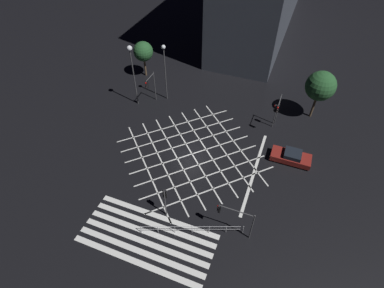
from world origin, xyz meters
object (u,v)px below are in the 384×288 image
Objects in this scene: traffic_light_median_south at (165,197)px; street_lamp_east at (165,62)px; traffic_light_ne_main at (275,111)px; traffic_light_nw_cross at (150,85)px; street_lamp_west at (131,60)px; traffic_light_ne_cross at (278,108)px; waiting_car at (291,157)px; street_tree_near at (321,86)px; traffic_light_se_main at (233,215)px; street_tree_far at (143,52)px.

traffic_light_median_south is 18.15m from street_lamp_east.
traffic_light_nw_cross is (-15.44, -1.28, 0.74)m from traffic_light_ne_main.
street_lamp_west is at bearing 37.16° from traffic_light_median_south.
traffic_light_ne_cross reaches higher than waiting_car.
street_lamp_west is (-10.53, 13.90, 3.77)m from traffic_light_median_south.
traffic_light_se_main is at bearing -104.71° from street_tree_near.
traffic_light_ne_cross is at bearing -94.10° from traffic_light_se_main.
traffic_light_ne_cross is 0.85× the size of street_tree_far.
street_tree_near is at bearing -98.39° from waiting_car.
traffic_light_ne_main is 0.77× the size of waiting_car.
street_lamp_west is at bearing -74.29° from traffic_light_nw_cross.
traffic_light_median_south is at bearing -52.84° from street_lamp_west.
traffic_light_se_main is at bearing 87.00° from traffic_light_ne_main.
traffic_light_median_south is at bearing -65.50° from street_lamp_east.
street_lamp_west is 1.31× the size of street_tree_near.
street_lamp_east reaches higher than traffic_light_ne_cross.
traffic_light_nw_cross is at bearing -11.00° from waiting_car.
traffic_light_ne_cross is 0.54× the size of street_lamp_west.
traffic_light_ne_main is 17.08m from traffic_light_median_south.
traffic_light_se_main is at bearing 70.35° from waiting_car.
traffic_light_nw_cross is at bearing 15.71° from street_lamp_west.
waiting_car is (18.37, -3.57, -2.47)m from traffic_light_nw_cross.
traffic_light_se_main is 14.83m from traffic_light_ne_cross.
street_lamp_west is 21.23m from waiting_car.
traffic_light_median_south is 0.82× the size of traffic_light_ne_cross.
waiting_car is at bearing -17.72° from street_lamp_east.
street_lamp_west reaches higher than traffic_light_median_south.
street_tree_near is (18.37, 3.11, -0.96)m from street_lamp_east.
traffic_light_ne_main is 0.63× the size of street_tree_far.
traffic_light_se_main is 27.46m from street_tree_far.
street_lamp_east is at bearing -170.40° from street_tree_near.
street_tree_far is at bearing -13.75° from traffic_light_ne_main.
traffic_light_ne_main reaches higher than waiting_car.
traffic_light_ne_cross is (1.06, 14.78, 0.58)m from traffic_light_se_main.
street_lamp_west reaches higher than street_tree_near.
traffic_light_ne_main is at bearing -2.48° from street_lamp_east.
traffic_light_nw_cross is at bearing -123.70° from street_lamp_east.
traffic_light_nw_cross is 15.72m from traffic_light_ne_cross.
street_tree_far is (-5.33, 4.16, -1.66)m from street_lamp_east.
traffic_light_se_main is at bearing -47.01° from street_tree_far.
street_tree_near reaches higher than waiting_car.
street_tree_far is at bearing -47.01° from traffic_light_se_main.
traffic_light_ne_cross reaches higher than traffic_light_ne_main.
traffic_light_median_south is at bearing -119.40° from street_tree_near.
street_tree_far reaches higher than traffic_light_nw_cross.
traffic_light_ne_main is 20.13m from street_tree_far.
street_tree_far is at bearing 31.94° from traffic_light_median_south.
traffic_light_ne_main is 6.00m from street_tree_near.
traffic_light_median_south is 0.85× the size of traffic_light_nw_cross.
traffic_light_median_south is 5.96m from traffic_light_se_main.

